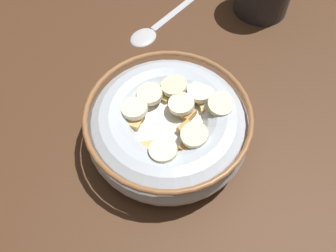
% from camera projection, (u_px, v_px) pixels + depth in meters
% --- Properties ---
extents(ground_plane, '(1.06, 1.06, 0.02)m').
position_uv_depth(ground_plane, '(168.00, 144.00, 0.44)').
color(ground_plane, '#472B19').
extents(cereal_bowl, '(0.18, 0.18, 0.06)m').
position_uv_depth(cereal_bowl, '(168.00, 126.00, 0.41)').
color(cereal_bowl, '#B2BCC6').
rests_on(cereal_bowl, ground_plane).
extents(spoon, '(0.12, 0.12, 0.01)m').
position_uv_depth(spoon, '(152.00, 29.00, 0.53)').
color(spoon, '#B7B7BC').
rests_on(spoon, ground_plane).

